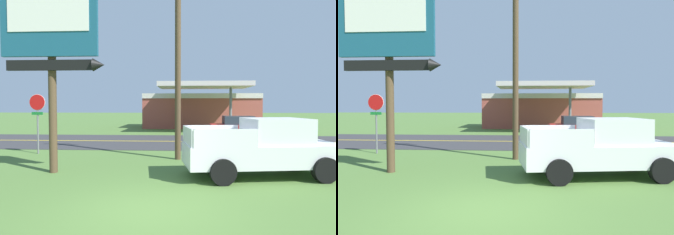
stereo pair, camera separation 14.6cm
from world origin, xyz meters
The scene contains 9 objects.
ground_plane centered at (0.00, 0.00, 0.00)m, with size 180.00×180.00×0.00m, color #4C7033.
road_asphalt centered at (0.00, 13.00, 0.01)m, with size 140.00×8.00×0.02m, color #333335.
road_centre_line centered at (0.00, 13.00, 0.02)m, with size 126.00×0.20×0.01m, color gold.
motel_sign centered at (-3.79, 3.58, 4.73)m, with size 3.63×0.54×6.86m.
stop_sign centered at (-6.45, 7.71, 2.03)m, with size 0.80×0.08×2.95m.
utility_pole centered at (0.52, 6.57, 5.14)m, with size 1.63×0.26×9.74m.
gas_station centered at (2.51, 25.96, 1.94)m, with size 12.00×11.50×4.40m.
pickup_white_parked_on_lawn centered at (3.49, 3.54, 0.96)m, with size 5.43×2.79×1.96m.
car_red_near_lane centered at (4.75, 15.00, 0.83)m, with size 4.20×2.00×1.64m.
Camera 1 is at (0.83, -6.59, 2.40)m, focal length 31.87 mm.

